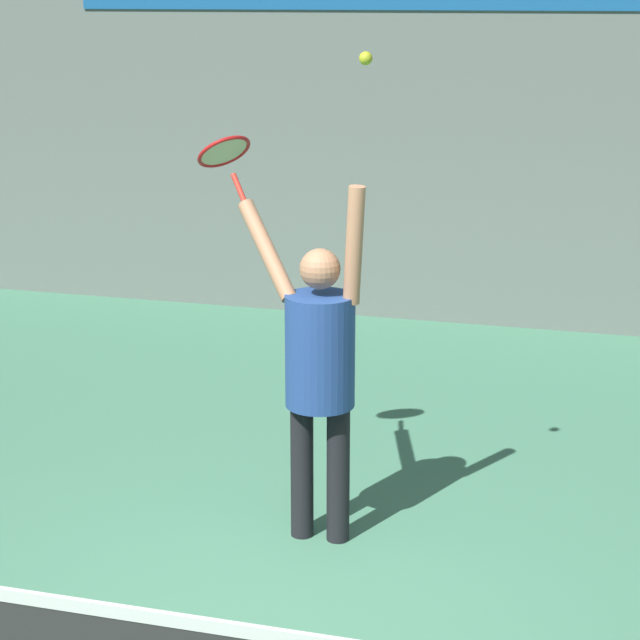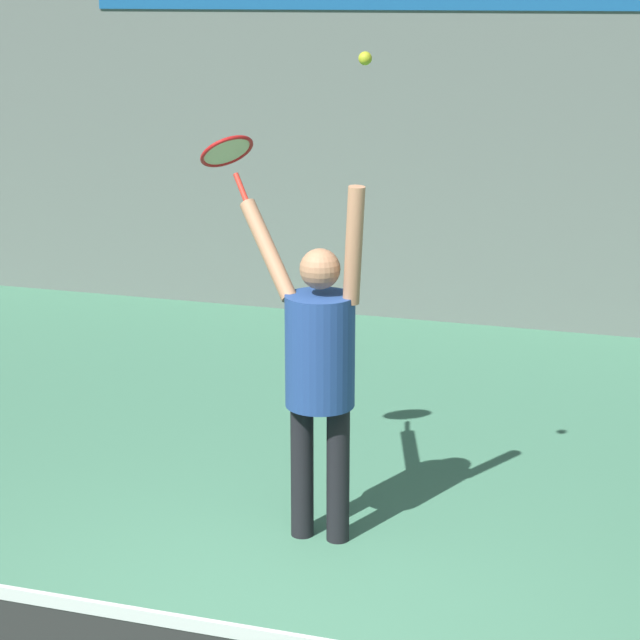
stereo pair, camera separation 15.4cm
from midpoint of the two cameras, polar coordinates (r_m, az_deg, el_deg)
The scene contains 4 objects.
back_wall at distance 10.58m, azimuth 8.34°, elevation 13.00°, with size 18.00×0.10×5.00m.
tennis_player at distance 6.32m, azimuth 0.66°, elevation -2.05°, with size 0.84×0.53×2.03m.
tennis_racket at distance 6.67m, azimuth -3.89°, elevation 8.15°, with size 0.41×0.42×0.39m.
tennis_ball at distance 5.90m, azimuth 3.01°, elevation 12.74°, with size 0.07×0.07×0.07m.
Camera 2 is at (1.73, -4.48, 2.99)m, focal length 65.00 mm.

